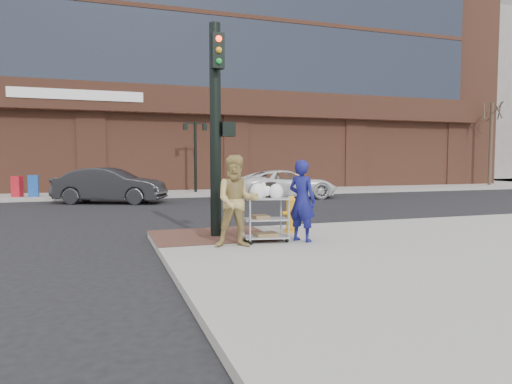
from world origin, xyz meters
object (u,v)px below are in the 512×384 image
object	(u,v)px
pedestrian_tan	(237,201)
minivan_white	(286,184)
traffic_signal_pole	(217,123)
utility_cart	(266,215)
sedan_dark	(110,186)
woman_blue	(302,201)
fire_hydrant	(291,214)
lamp_post	(195,149)

from	to	relation	value
pedestrian_tan	minivan_white	bearing A→B (deg)	75.11
traffic_signal_pole	utility_cart	xyz separation A→B (m)	(0.84, -1.13, -2.08)
traffic_signal_pole	sedan_dark	world-z (taller)	traffic_signal_pole
traffic_signal_pole	woman_blue	bearing A→B (deg)	-37.95
pedestrian_tan	fire_hydrant	distance (m)	2.35
lamp_post	minivan_white	distance (m)	5.92
lamp_post	sedan_dark	distance (m)	6.43
pedestrian_tan	minivan_white	size ratio (longest dim) A/B	0.37
woman_blue	utility_cart	distance (m)	0.87
pedestrian_tan	fire_hydrant	bearing A→B (deg)	49.61
minivan_white	utility_cart	distance (m)	13.51
sedan_dark	woman_blue	bearing A→B (deg)	-140.47
woman_blue	sedan_dark	distance (m)	13.13
minivan_white	fire_hydrant	world-z (taller)	minivan_white
minivan_white	fire_hydrant	xyz separation A→B (m)	(-4.50, -11.23, -0.11)
woman_blue	utility_cart	xyz separation A→B (m)	(-0.80, 0.15, -0.31)
sedan_dark	utility_cart	xyz separation A→B (m)	(3.09, -12.39, -0.06)
minivan_white	utility_cart	bearing A→B (deg)	160.06
utility_cart	traffic_signal_pole	bearing A→B (deg)	126.63
traffic_signal_pole	fire_hydrant	xyz separation A→B (m)	(1.89, -0.03, -2.21)
lamp_post	pedestrian_tan	bearing A→B (deg)	-98.20
traffic_signal_pole	woman_blue	distance (m)	2.73
pedestrian_tan	utility_cart	distance (m)	0.90
woman_blue	pedestrian_tan	world-z (taller)	pedestrian_tan
sedan_dark	fire_hydrant	size ratio (longest dim) A/B	5.30
sedan_dark	minivan_white	xyz separation A→B (m)	(8.64, -0.06, -0.08)
lamp_post	traffic_signal_pole	xyz separation A→B (m)	(-2.48, -15.23, 0.21)
sedan_dark	minivan_white	world-z (taller)	sedan_dark
lamp_post	sedan_dark	bearing A→B (deg)	-139.99
traffic_signal_pole	pedestrian_tan	bearing A→B (deg)	-87.07
fire_hydrant	traffic_signal_pole	bearing A→B (deg)	178.96
traffic_signal_pole	sedan_dark	bearing A→B (deg)	101.30
sedan_dark	minivan_white	distance (m)	8.64
lamp_post	minivan_white	world-z (taller)	lamp_post
woman_blue	fire_hydrant	distance (m)	1.34
utility_cart	sedan_dark	bearing A→B (deg)	104.00
traffic_signal_pole	woman_blue	size ratio (longest dim) A/B	2.74
woman_blue	pedestrian_tan	bearing A→B (deg)	63.81
sedan_dark	minivan_white	bearing A→B (deg)	-68.11
woman_blue	pedestrian_tan	size ratio (longest dim) A/B	0.95
minivan_white	lamp_post	bearing A→B (deg)	48.42
lamp_post	traffic_signal_pole	size ratio (longest dim) A/B	0.80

